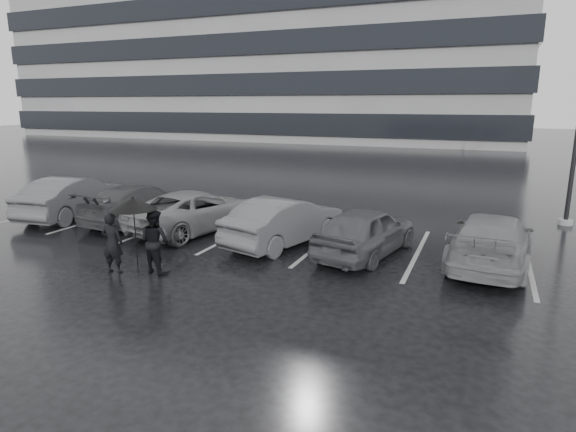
# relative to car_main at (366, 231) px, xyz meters

# --- Properties ---
(ground) EXTENTS (160.00, 160.00, 0.00)m
(ground) POSITION_rel_car_main_xyz_m (-2.08, -1.83, -0.68)
(ground) COLOR black
(ground) RESTS_ON ground
(office_building) EXTENTS (61.00, 26.00, 29.00)m
(office_building) POSITION_rel_car_main_xyz_m (-24.08, 46.17, 13.66)
(office_building) COLOR gray
(office_building) RESTS_ON ground
(car_main) EXTENTS (2.38, 4.23, 1.36)m
(car_main) POSITION_rel_car_main_xyz_m (0.00, 0.00, 0.00)
(car_main) COLOR black
(car_main) RESTS_ON ground
(car_west_a) EXTENTS (2.55, 4.48, 1.40)m
(car_west_a) POSITION_rel_car_main_xyz_m (-2.46, 0.13, 0.02)
(car_west_a) COLOR #313133
(car_west_a) RESTS_ON ground
(car_west_b) EXTENTS (3.14, 5.10, 1.32)m
(car_west_b) POSITION_rel_car_main_xyz_m (-5.76, 0.49, -0.02)
(car_west_b) COLOR #535356
(car_west_b) RESTS_ON ground
(car_west_c) EXTENTS (2.31, 4.76, 1.33)m
(car_west_c) POSITION_rel_car_main_xyz_m (-8.16, 0.71, -0.01)
(car_west_c) COLOR black
(car_west_c) RESTS_ON ground
(car_west_d) EXTENTS (2.12, 4.67, 1.48)m
(car_west_d) POSITION_rel_car_main_xyz_m (-10.94, 0.38, 0.06)
(car_west_d) COLOR #313133
(car_west_d) RESTS_ON ground
(car_east) EXTENTS (2.25, 4.75, 1.34)m
(car_east) POSITION_rel_car_main_xyz_m (3.17, 0.39, -0.01)
(car_east) COLOR #535356
(car_east) RESTS_ON ground
(pedestrian_left) EXTENTS (0.60, 0.45, 1.51)m
(pedestrian_left) POSITION_rel_car_main_xyz_m (-5.36, -3.78, 0.08)
(pedestrian_left) COLOR black
(pedestrian_left) RESTS_ON ground
(pedestrian_right) EXTENTS (0.86, 0.72, 1.59)m
(pedestrian_right) POSITION_rel_car_main_xyz_m (-4.41, -3.36, 0.12)
(pedestrian_right) COLOR black
(pedestrian_right) RESTS_ON ground
(umbrella) EXTENTS (1.12, 1.12, 1.91)m
(umbrella) POSITION_rel_car_main_xyz_m (-4.81, -3.57, 1.06)
(umbrella) COLOR black
(umbrella) RESTS_ON ground
(stall_stripes) EXTENTS (19.72, 5.00, 0.00)m
(stall_stripes) POSITION_rel_car_main_xyz_m (-2.88, 0.67, -0.68)
(stall_stripes) COLOR #99999B
(stall_stripes) RESTS_ON ground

